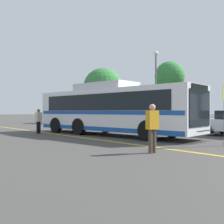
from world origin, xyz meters
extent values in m
plane|color=#423F3D|center=(0.00, 0.00, 0.00)|extent=(220.00, 220.00, 0.00)
cube|color=gold|center=(1.02, -2.45, 0.00)|extent=(30.84, 0.20, 0.01)
cube|color=#99999E|center=(1.02, 6.28, 0.07)|extent=(38.84, 0.36, 0.15)
cube|color=white|center=(1.02, -0.25, 1.50)|extent=(11.06, 3.84, 2.37)
cube|color=black|center=(1.02, -0.25, 1.95)|extent=(9.56, 3.69, 0.94)
cube|color=#194CA5|center=(1.02, -0.25, 1.36)|extent=(10.85, 3.85, 0.20)
cube|color=#194CA5|center=(1.02, -0.25, 0.44)|extent=(10.85, 3.84, 0.24)
cube|color=black|center=(6.42, 0.43, 1.57)|extent=(0.32, 2.19, 1.70)
cube|color=black|center=(6.42, 0.43, 2.54)|extent=(0.26, 1.74, 0.24)
cube|color=silver|center=(0.48, -0.32, 2.91)|extent=(4.01, 2.46, 0.45)
cube|color=black|center=(6.70, 0.47, 0.55)|extent=(0.27, 1.86, 0.04)
cube|color=black|center=(6.70, 0.47, 0.35)|extent=(0.27, 1.86, 0.04)
cylinder|color=black|center=(4.20, 1.36, 0.50)|extent=(1.03, 0.40, 1.00)
cylinder|color=black|center=(4.51, -1.02, 0.50)|extent=(1.03, 0.40, 1.00)
cylinder|color=black|center=(-0.74, 0.74, 0.50)|extent=(1.03, 0.40, 1.00)
cylinder|color=black|center=(-0.44, -1.64, 0.50)|extent=(1.03, 0.40, 1.00)
cylinder|color=black|center=(-3.00, 0.45, 0.50)|extent=(1.03, 0.40, 1.00)
cylinder|color=black|center=(-2.70, -1.93, 0.50)|extent=(1.03, 0.40, 1.00)
cube|color=#9E9EA3|center=(-10.06, 4.60, 0.59)|extent=(4.26, 1.86, 0.58)
cube|color=black|center=(-9.96, 4.60, 1.16)|extent=(1.79, 1.63, 0.57)
cylinder|color=black|center=(-11.38, 3.72, 0.30)|extent=(0.60, 0.20, 0.60)
cylinder|color=black|center=(-11.39, 5.47, 0.30)|extent=(0.60, 0.20, 0.60)
cylinder|color=black|center=(-8.74, 3.73, 0.30)|extent=(0.60, 0.20, 0.60)
cylinder|color=black|center=(-8.75, 5.48, 0.30)|extent=(0.60, 0.20, 0.60)
cube|color=#335B33|center=(-4.90, 4.55, 0.62)|extent=(4.07, 1.95, 0.64)
cube|color=black|center=(-5.00, 4.56, 1.17)|extent=(1.77, 1.58, 0.46)
cylinder|color=black|center=(-3.62, 5.24, 0.30)|extent=(0.61, 0.24, 0.60)
cylinder|color=black|center=(-3.74, 3.67, 0.30)|extent=(0.61, 0.24, 0.60)
cylinder|color=black|center=(-6.07, 5.42, 0.30)|extent=(0.61, 0.24, 0.60)
cylinder|color=black|center=(-6.18, 3.86, 0.30)|extent=(0.61, 0.24, 0.60)
cube|color=#9E9EA3|center=(1.26, 4.36, 0.62)|extent=(4.05, 1.79, 0.65)
cube|color=black|center=(1.36, 4.35, 1.22)|extent=(1.72, 1.55, 0.54)
cylinder|color=black|center=(0.00, 3.56, 0.30)|extent=(0.60, 0.21, 0.60)
cylinder|color=black|center=(0.02, 5.20, 0.30)|extent=(0.60, 0.21, 0.60)
cylinder|color=black|center=(2.49, 3.52, 0.30)|extent=(0.60, 0.21, 0.60)
cylinder|color=black|center=(2.52, 5.15, 0.30)|extent=(0.60, 0.21, 0.60)
cylinder|color=black|center=(5.08, 5.45, 0.30)|extent=(0.61, 0.23, 0.60)
cylinder|color=black|center=(4.99, 3.74, 0.30)|extent=(0.61, 0.23, 0.60)
cylinder|color=black|center=(-3.05, -2.94, 0.38)|extent=(0.14, 0.14, 0.76)
cylinder|color=black|center=(-3.00, -3.10, 0.38)|extent=(0.14, 0.14, 0.76)
cube|color=beige|center=(-3.02, -3.02, 1.07)|extent=(0.33, 0.47, 0.60)
sphere|color=brown|center=(-3.02, -3.02, 1.47)|extent=(0.21, 0.21, 0.21)
cylinder|color=brown|center=(7.00, -3.70, 0.41)|extent=(0.14, 0.14, 0.81)
cylinder|color=brown|center=(7.02, -3.53, 0.41)|extent=(0.14, 0.14, 0.81)
cube|color=orange|center=(7.01, -3.62, 1.13)|extent=(0.28, 0.45, 0.64)
sphere|color=tan|center=(7.01, -3.62, 1.56)|extent=(0.22, 0.22, 0.22)
cylinder|color=#59595E|center=(-1.66, 7.06, 3.10)|extent=(0.14, 0.14, 6.20)
sphere|color=silver|center=(-1.66, 7.06, 6.40)|extent=(0.41, 0.41, 0.41)
cylinder|color=#513823|center=(-12.83, 10.24, 1.28)|extent=(0.28, 0.28, 2.55)
sphere|color=#337A38|center=(-12.83, 10.24, 4.41)|extent=(4.95, 4.95, 4.95)
cylinder|color=#513823|center=(-2.95, 10.74, 1.89)|extent=(0.28, 0.28, 3.79)
sphere|color=#337A38|center=(-2.95, 10.74, 4.89)|extent=(2.95, 2.95, 2.95)
camera|label=1|loc=(12.84, -10.49, 1.42)|focal=42.00mm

